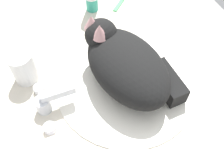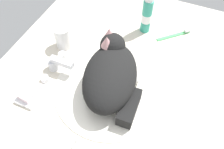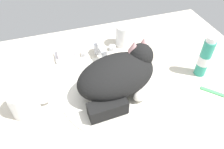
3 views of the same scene
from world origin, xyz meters
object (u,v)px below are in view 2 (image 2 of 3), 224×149
Objects in this scene: cat at (111,74)px; toothbrush at (176,35)px; soap_bar at (29,92)px; toothpaste_bottle at (147,15)px; rinse_cup at (63,37)px; faucet at (56,64)px.

cat is 2.55× the size of toothbrush.
soap_bar is at bearing 141.50° from toothbrush.
toothpaste_bottle is (43.34, -23.72, 5.01)cm from soap_bar.
toothpaste_bottle reaches higher than cat.
toothpaste_bottle is (19.92, -24.86, 2.91)cm from rinse_cup.
rinse_cup is 43.05cm from toothbrush.
soap_bar is at bearing 170.37° from faucet.
soap_bar reaches higher than toothbrush.
faucet reaches higher than soap_bar.
toothbrush is (1.75, -12.15, -6.74)cm from toothpaste_bottle.
faucet is 1.63× the size of rinse_cup.
cat is 35.04cm from toothbrush.
faucet is at bearing 92.84° from cat.
faucet is 47.03cm from toothbrush.
rinse_cup reaches higher than faucet.
toothbrush is at bearing -23.18° from cat.
rinse_cup is 31.99cm from toothpaste_bottle.
soap_bar is (-23.42, -1.14, -2.11)cm from rinse_cup.
toothpaste_bottle is (29.92, -1.41, 0.28)cm from cat.
soap_bar is at bearing 121.03° from cat.
rinse_cup is 0.78× the size of toothbrush.
cat is at bearing -58.97° from soap_bar.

